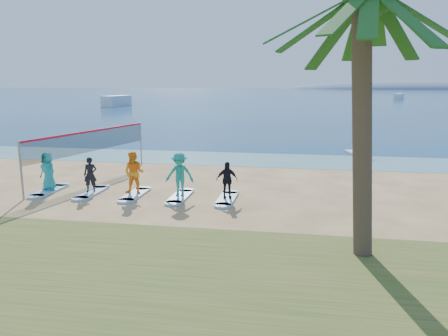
% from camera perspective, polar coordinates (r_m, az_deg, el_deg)
% --- Properties ---
extents(ground, '(600.00, 600.00, 0.00)m').
position_cam_1_polar(ground, '(18.05, -5.46, -4.50)').
color(ground, tan).
rests_on(ground, ground).
extents(shallow_water, '(600.00, 600.00, 0.00)m').
position_cam_1_polar(shallow_water, '(28.07, 0.16, 1.24)').
color(shallow_water, teal).
rests_on(shallow_water, ground).
extents(ocean, '(600.00, 600.00, 0.00)m').
position_cam_1_polar(ocean, '(176.88, 8.45, 9.53)').
color(ocean, navy).
rests_on(ocean, ground).
extents(island_ridge, '(220.00, 56.00, 18.00)m').
position_cam_1_polar(island_ridge, '(329.42, 26.12, 9.25)').
color(island_ridge, slate).
rests_on(island_ridge, ground).
extents(volleyball_net, '(2.03, 8.88, 2.50)m').
position_cam_1_polar(volleyball_net, '(23.07, -16.95, 3.33)').
color(volleyball_net, gray).
rests_on(volleyball_net, ground).
extents(paddleboard, '(1.42, 3.08, 0.12)m').
position_cam_1_polar(paddleboard, '(30.97, 16.98, 1.78)').
color(paddleboard, silver).
rests_on(paddleboard, ground).
extents(paddleboarder, '(0.70, 1.45, 1.50)m').
position_cam_1_polar(paddleboarder, '(30.85, 17.06, 3.27)').
color(paddleboarder, tan).
rests_on(paddleboarder, paddleboard).
extents(boat_offshore_a, '(3.57, 7.86, 2.11)m').
position_cam_1_polar(boat_offshore_a, '(91.48, -13.82, 7.85)').
color(boat_offshore_a, silver).
rests_on(boat_offshore_a, ground).
extents(boat_offshore_b, '(3.86, 6.40, 1.48)m').
position_cam_1_polar(boat_offshore_b, '(136.37, 21.86, 8.38)').
color(boat_offshore_b, silver).
rests_on(boat_offshore_b, ground).
extents(surfboard_0, '(0.70, 2.20, 0.09)m').
position_cam_1_polar(surfboard_0, '(21.21, -21.84, -2.76)').
color(surfboard_0, '#8BB9D7').
rests_on(surfboard_0, ground).
extents(student_0, '(0.97, 0.79, 1.71)m').
position_cam_1_polar(student_0, '(21.03, -22.02, -0.38)').
color(student_0, teal).
rests_on(student_0, surfboard_0).
extents(surfboard_1, '(0.70, 2.20, 0.09)m').
position_cam_1_polar(surfboard_1, '(20.23, -16.93, -3.09)').
color(surfboard_1, '#8BB9D7').
rests_on(surfboard_1, ground).
extents(student_1, '(0.65, 0.52, 1.54)m').
position_cam_1_polar(student_1, '(20.05, -17.06, -0.83)').
color(student_1, black).
rests_on(student_1, surfboard_1).
extents(surfboard_2, '(0.70, 2.20, 0.09)m').
position_cam_1_polar(surfboard_2, '(19.41, -11.56, -3.42)').
color(surfboard_2, '#8BB9D7').
rests_on(surfboard_2, ground).
extents(student_2, '(0.90, 0.71, 1.85)m').
position_cam_1_polar(student_2, '(19.20, -11.67, -0.62)').
color(student_2, orange).
rests_on(student_2, surfboard_2).
extents(surfboard_3, '(0.70, 2.20, 0.09)m').
position_cam_1_polar(surfboard_3, '(18.78, -5.76, -3.74)').
color(surfboard_3, '#8BB9D7').
rests_on(surfboard_3, ground).
extents(student_3, '(1.24, 0.76, 1.86)m').
position_cam_1_polar(student_3, '(18.55, -5.82, -0.83)').
color(student_3, teal).
rests_on(student_3, surfboard_3).
extents(surfboard_4, '(0.70, 2.20, 0.09)m').
position_cam_1_polar(surfboard_4, '(18.35, 0.37, -4.04)').
color(surfboard_4, '#8BB9D7').
rests_on(surfboard_4, ground).
extents(student_4, '(0.97, 0.61, 1.53)m').
position_cam_1_polar(student_4, '(18.16, 0.37, -1.57)').
color(student_4, black).
rests_on(student_4, surfboard_4).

